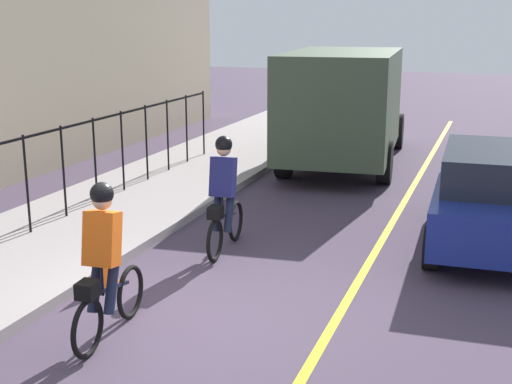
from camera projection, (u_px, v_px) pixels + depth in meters
The scene contains 7 objects.
ground_plane at pixel (192, 323), 8.36m from camera, with size 80.00×80.00×0.00m, color #45374A.
lane_line_centre at pixel (322, 343), 7.84m from camera, with size 36.00×0.12×0.01m, color yellow.
cyclist_lead at pixel (224, 195), 10.65m from camera, with size 1.71×0.38×1.83m.
cyclist_follow at pixel (104, 263), 7.74m from camera, with size 1.71×0.38×1.83m.
patrol_sedan at pixel (495, 195), 11.04m from camera, with size 4.46×2.04×1.58m.
box_truck_background at pixel (346, 101), 16.95m from camera, with size 6.88×2.99×2.78m.
traffic_cone_near at pixel (106, 264), 9.41m from camera, with size 0.36×0.36×0.65m, color orange.
Camera 1 is at (-7.02, -3.31, 3.57)m, focal length 49.09 mm.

